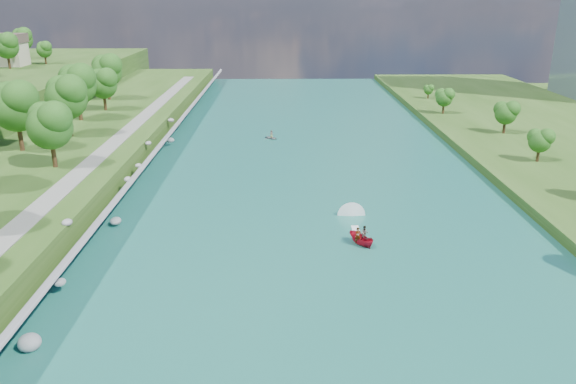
{
  "coord_description": "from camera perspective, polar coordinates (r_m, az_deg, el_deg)",
  "views": [
    {
      "loc": [
        -4.33,
        -53.45,
        26.84
      ],
      "look_at": [
        -3.49,
        16.09,
        2.5
      ],
      "focal_mm": 35.0,
      "sensor_mm": 36.0,
      "label": 1
    }
  ],
  "objects": [
    {
      "name": "riprap_bank",
      "position": [
        79.48,
        -16.35,
        0.12
      ],
      "size": [
        4.55,
        236.0,
        4.23
      ],
      "color": "slate",
      "rests_on": "ground"
    },
    {
      "name": "river_water",
      "position": [
        78.31,
        2.52,
        -0.74
      ],
      "size": [
        55.0,
        240.0,
        0.1
      ],
      "primitive_type": "cube",
      "color": "#19605A",
      "rests_on": "ground"
    },
    {
      "name": "riverside_path",
      "position": [
        82.04,
        -20.75,
        1.51
      ],
      "size": [
        3.0,
        200.0,
        0.1
      ],
      "primitive_type": "cube",
      "color": "gray",
      "rests_on": "berm_west"
    },
    {
      "name": "motorboat",
      "position": [
        66.2,
        7.19,
        -4.12
      ],
      "size": [
        3.6,
        18.65,
        2.24
      ],
      "rotation": [
        0.0,
        0.0,
        3.77
      ],
      "color": "#B10E22",
      "rests_on": "river_water"
    },
    {
      "name": "ground",
      "position": [
        59.97,
        3.55,
        -7.34
      ],
      "size": [
        260.0,
        260.0,
        0.0
      ],
      "primitive_type": "plane",
      "color": "#2D5119",
      "rests_on": "ground"
    },
    {
      "name": "raft",
      "position": [
        111.55,
        -1.69,
        5.61
      ],
      "size": [
        3.3,
        3.14,
        1.68
      ],
      "rotation": [
        0.0,
        0.0,
        0.93
      ],
      "color": "gray",
      "rests_on": "river_water"
    },
    {
      "name": "trees_ridge",
      "position": [
        166.2,
        -26.71,
        12.85
      ],
      "size": [
        17.73,
        56.97,
        10.73
      ],
      "color": "#284712",
      "rests_on": "ridge_west"
    }
  ]
}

